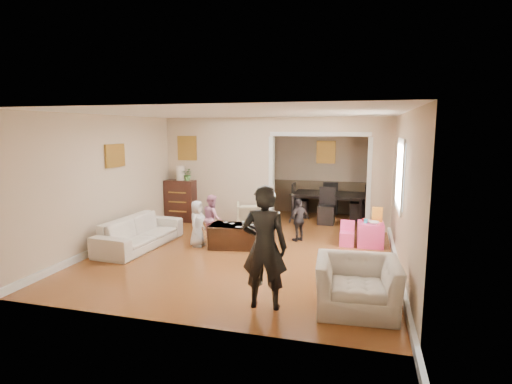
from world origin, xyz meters
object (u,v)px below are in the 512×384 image
(table_lamp, at_px, (180,173))
(child_toddler, at_px, (299,220))
(sofa, at_px, (140,232))
(armchair_front, at_px, (357,285))
(armchair_back, at_px, (252,217))
(coffee_table, at_px, (240,236))
(cyan_cup, at_px, (366,221))
(dining_table, at_px, (329,206))
(play_table, at_px, (370,234))
(child_kneel_a, at_px, (197,224))
(adult_person, at_px, (264,247))
(child_kneel_b, at_px, (212,218))
(coffee_cup, at_px, (244,224))
(dresser, at_px, (181,200))

(table_lamp, relative_size, child_toddler, 0.40)
(sofa, relative_size, armchair_front, 1.95)
(armchair_front, bearing_deg, sofa, 153.19)
(armchair_back, xyz_separation_m, coffee_table, (0.13, -1.33, -0.10))
(cyan_cup, relative_size, child_toddler, 0.09)
(table_lamp, relative_size, dining_table, 0.19)
(child_toddler, bearing_deg, dining_table, -148.91)
(play_table, bearing_deg, armchair_back, 167.76)
(armchair_back, bearing_deg, dining_table, -149.44)
(child_toddler, bearing_deg, cyan_cup, 129.45)
(armchair_front, bearing_deg, dining_table, 94.83)
(table_lamp, xyz_separation_m, child_kneel_a, (1.30, -1.99, -0.77))
(armchair_front, height_order, dining_table, armchair_front)
(play_table, bearing_deg, coffee_table, -162.96)
(adult_person, bearing_deg, armchair_back, -75.48)
(child_kneel_a, relative_size, child_kneel_b, 0.95)
(coffee_table, distance_m, coffee_cup, 0.29)
(play_table, xyz_separation_m, adult_person, (-1.38, -3.27, 0.58))
(dresser, relative_size, coffee_cup, 10.13)
(adult_person, distance_m, child_kneel_a, 3.09)
(dresser, height_order, child_toddler, dresser)
(armchair_front, xyz_separation_m, child_kneel_b, (-2.99, 2.58, 0.15))
(adult_person, height_order, child_kneel_a, adult_person)
(sofa, xyz_separation_m, child_kneel_b, (1.23, 0.80, 0.19))
(play_table, distance_m, child_kneel_b, 3.23)
(table_lamp, distance_m, cyan_cup, 4.73)
(armchair_front, distance_m, play_table, 3.05)
(adult_person, relative_size, child_kneel_b, 1.67)
(dresser, xyz_separation_m, adult_person, (3.27, -4.35, 0.29))
(coffee_table, relative_size, cyan_cup, 14.93)
(armchair_back, relative_size, dining_table, 0.38)
(coffee_cup, height_order, cyan_cup, cyan_cup)
(armchair_front, height_order, cyan_cup, armchair_front)
(play_table, height_order, adult_person, adult_person)
(table_lamp, xyz_separation_m, adult_person, (3.27, -4.35, -0.41))
(coffee_cup, bearing_deg, child_toddler, 40.10)
(dresser, xyz_separation_m, dining_table, (3.61, 1.24, -0.19))
(sofa, distance_m, child_toddler, 3.24)
(table_lamp, relative_size, coffee_cup, 3.48)
(armchair_front, distance_m, dining_table, 5.43)
(cyan_cup, bearing_deg, dining_table, 111.42)
(cyan_cup, relative_size, child_kneel_b, 0.08)
(dresser, relative_size, adult_person, 0.64)
(cyan_cup, height_order, adult_person, adult_person)
(armchair_front, relative_size, cyan_cup, 12.99)
(dining_table, distance_m, child_toddler, 2.38)
(dresser, relative_size, dining_table, 0.56)
(sofa, relative_size, cyan_cup, 25.33)
(armchair_back, relative_size, cyan_cup, 8.97)
(armchair_back, xyz_separation_m, dresser, (-2.02, 0.51, 0.20))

